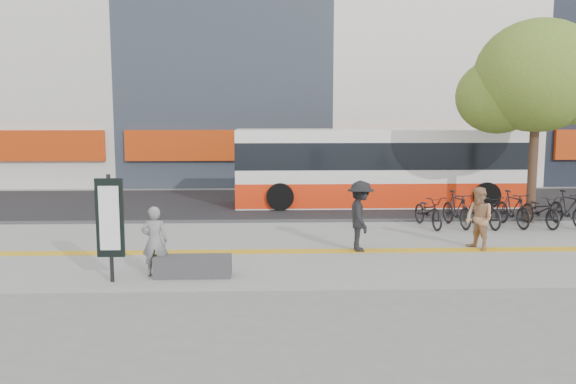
{
  "coord_description": "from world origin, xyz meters",
  "views": [
    {
      "loc": [
        -1.04,
        -13.35,
        3.5
      ],
      "look_at": [
        -0.49,
        2.0,
        1.43
      ],
      "focal_mm": 37.02,
      "sensor_mm": 36.0,
      "label": 1
    }
  ],
  "objects_px": {
    "bus": "(379,170)",
    "signboard": "(110,219)",
    "pedestrian_dark": "(360,216)",
    "street_tree": "(535,79)",
    "bench": "(193,266)",
    "seated_woman": "(155,241)",
    "pedestrian_tan": "(479,219)"
  },
  "relations": [
    {
      "from": "street_tree",
      "to": "pedestrian_dark",
      "type": "relative_size",
      "value": 3.59
    },
    {
      "from": "street_tree",
      "to": "pedestrian_dark",
      "type": "distance_m",
      "value": 7.88
    },
    {
      "from": "signboard",
      "to": "pedestrian_dark",
      "type": "relative_size",
      "value": 1.25
    },
    {
      "from": "street_tree",
      "to": "pedestrian_dark",
      "type": "bearing_deg",
      "value": -147.23
    },
    {
      "from": "street_tree",
      "to": "bus",
      "type": "height_order",
      "value": "street_tree"
    },
    {
      "from": "seated_woman",
      "to": "pedestrian_dark",
      "type": "xyz_separation_m",
      "value": [
        4.66,
        2.1,
        0.14
      ]
    },
    {
      "from": "bench",
      "to": "seated_woman",
      "type": "relative_size",
      "value": 1.08
    },
    {
      "from": "street_tree",
      "to": "bus",
      "type": "bearing_deg",
      "value": 137.87
    },
    {
      "from": "signboard",
      "to": "street_tree",
      "type": "distance_m",
      "value": 13.4
    },
    {
      "from": "pedestrian_tan",
      "to": "pedestrian_dark",
      "type": "xyz_separation_m",
      "value": [
        -2.99,
        -0.04,
        0.09
      ]
    },
    {
      "from": "bus",
      "to": "signboard",
      "type": "bearing_deg",
      "value": -126.16
    },
    {
      "from": "bus",
      "to": "pedestrian_tan",
      "type": "bearing_deg",
      "value": -81.33
    },
    {
      "from": "signboard",
      "to": "street_tree",
      "type": "bearing_deg",
      "value": 29.07
    },
    {
      "from": "bench",
      "to": "seated_woman",
      "type": "bearing_deg",
      "value": 172.16
    },
    {
      "from": "street_tree",
      "to": "bench",
      "type": "bearing_deg",
      "value": -148.38
    },
    {
      "from": "street_tree",
      "to": "seated_woman",
      "type": "height_order",
      "value": "street_tree"
    },
    {
      "from": "bus",
      "to": "pedestrian_dark",
      "type": "relative_size",
      "value": 6.02
    },
    {
      "from": "signboard",
      "to": "street_tree",
      "type": "xyz_separation_m",
      "value": [
        11.38,
        6.33,
        3.15
      ]
    },
    {
      "from": "pedestrian_tan",
      "to": "pedestrian_dark",
      "type": "relative_size",
      "value": 0.9
    },
    {
      "from": "bench",
      "to": "seated_woman",
      "type": "distance_m",
      "value": 0.96
    },
    {
      "from": "signboard",
      "to": "pedestrian_dark",
      "type": "bearing_deg",
      "value": 24.75
    },
    {
      "from": "bus",
      "to": "pedestrian_dark",
      "type": "bearing_deg",
      "value": -103.88
    },
    {
      "from": "bus",
      "to": "bench",
      "type": "bearing_deg",
      "value": -120.5
    },
    {
      "from": "pedestrian_tan",
      "to": "street_tree",
      "type": "bearing_deg",
      "value": 118.77
    },
    {
      "from": "bench",
      "to": "bus",
      "type": "bearing_deg",
      "value": 59.5
    },
    {
      "from": "street_tree",
      "to": "pedestrian_tan",
      "type": "xyz_separation_m",
      "value": [
        -2.93,
        -3.77,
        -3.64
      ]
    },
    {
      "from": "bench",
      "to": "street_tree",
      "type": "bearing_deg",
      "value": 31.62
    },
    {
      "from": "signboard",
      "to": "bench",
      "type": "bearing_deg",
      "value": 10.81
    },
    {
      "from": "bench",
      "to": "bus",
      "type": "xyz_separation_m",
      "value": [
        5.71,
        9.7,
        1.08
      ]
    },
    {
      "from": "bench",
      "to": "street_tree",
      "type": "height_order",
      "value": "street_tree"
    },
    {
      "from": "pedestrian_dark",
      "to": "pedestrian_tan",
      "type": "bearing_deg",
      "value": -88.72
    },
    {
      "from": "street_tree",
      "to": "seated_woman",
      "type": "relative_size",
      "value": 4.25
    }
  ]
}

